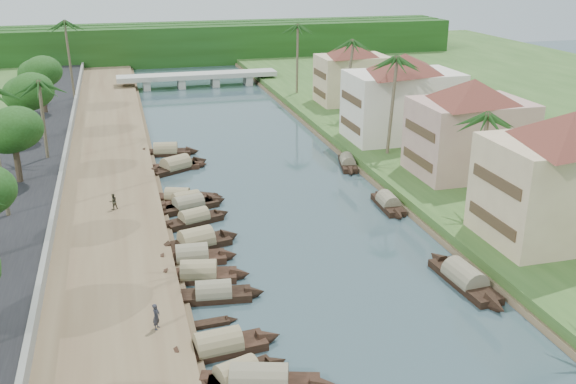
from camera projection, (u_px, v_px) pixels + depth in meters
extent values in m
plane|color=#33474D|center=(322.00, 266.00, 49.05)|extent=(220.00, 220.00, 0.00)
cube|color=brown|center=(106.00, 192.00, 63.12)|extent=(10.00, 180.00, 0.80)
cube|color=#2D4E1F|center=(429.00, 162.00, 71.53)|extent=(16.00, 180.00, 1.20)
cube|color=black|center=(13.00, 197.00, 60.96)|extent=(8.00, 180.00, 1.40)
cube|color=gray|center=(60.00, 186.00, 61.77)|extent=(0.40, 180.00, 1.10)
cube|color=#18350E|center=(183.00, 47.00, 133.55)|extent=(120.00, 4.00, 8.00)
cube|color=#18350E|center=(180.00, 44.00, 138.07)|extent=(120.00, 4.00, 8.00)
cube|color=#18350E|center=(178.00, 41.00, 142.59)|extent=(120.00, 4.00, 8.00)
cube|color=#A7A79C|center=(198.00, 76.00, 113.45)|extent=(28.00, 4.00, 0.80)
cube|color=#A7A79C|center=(146.00, 84.00, 111.66)|extent=(1.20, 3.50, 1.80)
cube|color=#A7A79C|center=(181.00, 83.00, 113.11)|extent=(1.20, 3.50, 1.80)
cube|color=#A7A79C|center=(215.00, 81.00, 114.57)|extent=(1.20, 3.50, 1.80)
cube|color=#A7A79C|center=(248.00, 79.00, 116.02)|extent=(1.20, 3.50, 1.80)
cube|color=beige|center=(563.00, 189.00, 50.02)|extent=(12.00, 8.00, 8.00)
pyramid|color=brown|center=(573.00, 126.00, 48.23)|extent=(14.85, 14.85, 2.20)
cube|color=#483421|center=(492.00, 220.00, 49.26)|extent=(0.10, 6.40, 0.90)
cube|color=#483421|center=(496.00, 181.00, 48.13)|extent=(0.10, 6.40, 0.90)
cube|color=tan|center=(469.00, 137.00, 64.82)|extent=(11.00, 8.00, 7.50)
pyramid|color=brown|center=(474.00, 90.00, 63.11)|extent=(14.11, 14.11, 2.20)
cube|color=#483421|center=(417.00, 159.00, 64.13)|extent=(0.10, 6.40, 0.90)
cube|color=#483421|center=(420.00, 130.00, 63.08)|extent=(0.10, 6.40, 0.90)
cube|color=silver|center=(402.00, 106.00, 77.15)|extent=(13.00, 8.00, 8.00)
pyramid|color=brown|center=(405.00, 63.00, 75.35)|extent=(15.59, 15.59, 2.20)
cube|color=#483421|center=(350.00, 125.00, 76.26)|extent=(0.10, 6.40, 0.90)
cube|color=#483421|center=(351.00, 99.00, 75.14)|extent=(0.10, 6.40, 0.90)
cube|color=beige|center=(352.00, 79.00, 95.65)|extent=(10.00, 7.00, 7.00)
pyramid|color=brown|center=(353.00, 48.00, 94.03)|extent=(12.62, 12.62, 2.20)
cube|color=#483421|center=(319.00, 93.00, 95.04)|extent=(0.10, 5.60, 0.90)
cube|color=#483421|center=(320.00, 74.00, 94.06)|extent=(0.10, 5.60, 0.90)
cylinder|color=gray|center=(259.00, 382.00, 34.93)|extent=(5.49, 3.53, 2.16)
cube|color=black|center=(237.00, 380.00, 35.69)|extent=(5.03, 3.07, 0.70)
cone|color=black|center=(277.00, 363.00, 37.01)|extent=(1.79, 1.87, 1.67)
cylinder|color=#8B7D58|center=(237.00, 374.00, 35.56)|extent=(3.99, 2.79, 1.76)
cube|color=black|center=(218.00, 350.00, 38.42)|extent=(5.97, 2.41, 0.70)
cone|color=black|center=(269.00, 338.00, 39.47)|extent=(1.83, 1.80, 1.82)
cone|color=black|center=(165.00, 360.00, 37.31)|extent=(1.83, 1.80, 1.82)
cylinder|color=#8B7D58|center=(218.00, 344.00, 38.29)|extent=(4.61, 2.34, 1.89)
cube|color=black|center=(214.00, 297.00, 44.31)|extent=(5.36, 2.26, 0.70)
cone|color=black|center=(255.00, 293.00, 44.66)|extent=(1.66, 1.66, 1.66)
cone|color=black|center=(171.00, 299.00, 43.89)|extent=(1.66, 1.66, 1.66)
cylinder|color=gray|center=(214.00, 292.00, 44.17)|extent=(4.15, 2.18, 1.72)
cube|color=black|center=(199.00, 277.00, 46.99)|extent=(5.75, 2.87, 0.70)
cone|color=black|center=(241.00, 275.00, 47.16)|extent=(1.88, 1.95, 1.85)
cone|color=black|center=(157.00, 278.00, 46.76)|extent=(1.88, 1.95, 1.85)
cylinder|color=#8B7D58|center=(199.00, 272.00, 46.86)|extent=(4.49, 2.70, 1.94)
cube|color=black|center=(197.00, 245.00, 52.14)|extent=(5.83, 3.43, 0.70)
cone|color=black|center=(231.00, 236.00, 53.52)|extent=(2.05, 2.25, 2.07)
cone|color=black|center=(161.00, 252.00, 50.70)|extent=(2.05, 2.25, 2.07)
cylinder|color=#8B7D58|center=(196.00, 241.00, 52.01)|extent=(4.60, 3.18, 2.20)
cube|color=black|center=(192.00, 260.00, 49.61)|extent=(5.26, 2.14, 0.70)
cone|color=black|center=(229.00, 256.00, 50.12)|extent=(1.60, 1.75, 1.83)
cone|color=black|center=(155.00, 262.00, 49.04)|extent=(1.60, 1.75, 1.83)
cylinder|color=gray|center=(192.00, 256.00, 49.47)|extent=(4.04, 2.15, 1.92)
cube|color=black|center=(194.00, 221.00, 56.67)|extent=(5.35, 3.18, 0.70)
cone|color=black|center=(223.00, 214.00, 58.13)|extent=(1.86, 1.84, 1.61)
cone|color=black|center=(165.00, 228.00, 55.16)|extent=(1.86, 1.84, 1.61)
cylinder|color=#8B7D58|center=(194.00, 218.00, 56.54)|extent=(4.23, 2.85, 1.67)
cube|color=black|center=(187.00, 205.00, 60.34)|extent=(5.34, 2.92, 0.70)
cone|color=black|center=(215.00, 199.00, 61.51)|extent=(1.81, 1.97, 1.85)
cone|color=black|center=(158.00, 209.00, 59.10)|extent=(1.81, 1.97, 1.85)
cylinder|color=#8B7D58|center=(187.00, 201.00, 60.20)|extent=(4.19, 2.74, 1.96)
cube|color=black|center=(189.00, 208.00, 59.71)|extent=(5.81, 3.17, 0.70)
cone|color=black|center=(219.00, 201.00, 61.19)|extent=(1.94, 1.88, 1.67)
cone|color=black|center=(157.00, 214.00, 58.17)|extent=(1.94, 1.88, 1.67)
cylinder|color=gray|center=(189.00, 204.00, 59.58)|extent=(4.57, 2.86, 1.73)
cube|color=black|center=(178.00, 199.00, 61.73)|extent=(5.01, 3.03, 0.70)
cone|color=black|center=(205.00, 199.00, 61.53)|extent=(1.76, 1.77, 1.56)
cone|color=black|center=(151.00, 198.00, 61.88)|extent=(1.76, 1.77, 1.56)
cylinder|color=#8B7D58|center=(177.00, 196.00, 61.60)|extent=(3.96, 2.72, 1.62)
cube|color=black|center=(176.00, 169.00, 70.46)|extent=(6.39, 4.76, 0.70)
cone|color=black|center=(201.00, 161.00, 72.62)|extent=(2.46, 2.51, 2.09)
cone|color=black|center=(149.00, 175.00, 68.25)|extent=(2.46, 2.51, 2.09)
cylinder|color=#8B7D58|center=(176.00, 165.00, 70.33)|extent=(5.16, 4.14, 2.19)
cube|color=black|center=(175.00, 167.00, 70.85)|extent=(5.25, 1.58, 0.70)
cone|color=black|center=(201.00, 165.00, 71.46)|extent=(1.51, 1.34, 1.47)
cone|color=black|center=(148.00, 169.00, 70.18)|extent=(1.51, 1.34, 1.47)
cylinder|color=gray|center=(175.00, 164.00, 70.72)|extent=(4.02, 1.61, 1.51)
cube|color=black|center=(166.00, 153.00, 75.85)|extent=(5.96, 2.68, 0.70)
cone|color=black|center=(193.00, 152.00, 76.17)|extent=(1.88, 1.90, 1.87)
cone|color=black|center=(138.00, 154.00, 75.47)|extent=(1.88, 1.90, 1.87)
cylinder|color=#8B7D58|center=(166.00, 150.00, 75.71)|extent=(4.62, 2.56, 1.94)
cube|color=black|center=(464.00, 282.00, 46.29)|extent=(2.41, 6.97, 0.70)
cone|color=black|center=(436.00, 259.00, 49.64)|extent=(1.88, 2.05, 1.97)
cone|color=black|center=(496.00, 307.00, 42.89)|extent=(1.88, 2.05, 1.97)
cylinder|color=gray|center=(465.00, 277.00, 46.16)|extent=(2.38, 5.36, 2.02)
cube|color=black|center=(388.00, 205.00, 60.24)|extent=(1.87, 5.23, 0.70)
cone|color=black|center=(378.00, 194.00, 62.83)|extent=(1.54, 1.55, 1.64)
cone|color=black|center=(399.00, 216.00, 57.59)|extent=(1.54, 1.55, 1.64)
cylinder|color=gray|center=(388.00, 202.00, 60.11)|extent=(1.88, 4.01, 1.70)
cube|color=black|center=(348.00, 165.00, 71.78)|extent=(2.71, 5.60, 0.70)
cone|color=black|center=(344.00, 156.00, 74.55)|extent=(1.69, 1.80, 1.56)
cone|color=black|center=(351.00, 173.00, 68.95)|extent=(1.69, 1.80, 1.56)
cylinder|color=gray|center=(348.00, 161.00, 71.65)|extent=(2.48, 4.37, 1.60)
cube|color=black|center=(203.00, 325.00, 41.17)|extent=(3.43, 0.94, 0.35)
cone|color=black|center=(232.00, 320.00, 41.72)|extent=(0.89, 0.80, 0.75)
cone|color=black|center=(173.00, 330.00, 40.61)|extent=(0.89, 0.80, 0.75)
cube|color=black|center=(199.00, 194.00, 63.30)|extent=(3.62, 2.53, 0.35)
cone|color=black|center=(219.00, 196.00, 62.78)|extent=(1.19, 1.12, 0.75)
cone|color=black|center=(179.00, 192.00, 63.81)|extent=(1.19, 1.12, 0.75)
cylinder|color=brown|center=(480.00, 162.00, 55.79)|extent=(0.78, 0.36, 8.49)
sphere|color=#1C4517|center=(485.00, 116.00, 54.36)|extent=(3.20, 3.20, 3.20)
cylinder|color=brown|center=(391.00, 106.00, 70.59)|extent=(0.92, 0.36, 10.85)
sphere|color=#1C4517|center=(393.00, 58.00, 68.76)|extent=(3.20, 3.20, 3.20)
cylinder|color=brown|center=(346.00, 79.00, 86.48)|extent=(1.54, 0.36, 10.40)
sphere|color=#1C4517|center=(347.00, 42.00, 84.72)|extent=(3.20, 3.20, 3.20)
cylinder|color=brown|center=(43.00, 120.00, 68.82)|extent=(0.49, 0.36, 8.42)
sphere|color=#1C4517|center=(38.00, 83.00, 67.40)|extent=(3.20, 3.20, 3.20)
cylinder|color=brown|center=(297.00, 59.00, 101.56)|extent=(0.49, 0.36, 10.77)
sphere|color=#1C4517|center=(297.00, 26.00, 99.74)|extent=(3.20, 3.20, 3.20)
cylinder|color=brown|center=(70.00, 60.00, 96.84)|extent=(0.56, 0.36, 11.60)
sphere|color=#1C4517|center=(65.00, 22.00, 94.88)|extent=(3.20, 3.20, 3.20)
cylinder|color=#493B29|center=(18.00, 164.00, 62.38)|extent=(0.60, 0.60, 3.59)
ellipsoid|color=#18350E|center=(12.00, 130.00, 61.17)|extent=(5.10, 5.10, 4.19)
cylinder|color=#493B29|center=(33.00, 124.00, 76.29)|extent=(0.60, 0.60, 3.96)
ellipsoid|color=#18350E|center=(29.00, 93.00, 74.96)|extent=(5.10, 5.10, 4.19)
cylinder|color=#493B29|center=(44.00, 99.00, 89.56)|extent=(0.60, 0.60, 3.81)
ellipsoid|color=#18350E|center=(41.00, 73.00, 88.28)|extent=(5.14, 5.14, 4.23)
cylinder|color=#493B29|center=(425.00, 114.00, 82.47)|extent=(0.60, 0.60, 3.60)
ellipsoid|color=#18350E|center=(427.00, 88.00, 81.26)|extent=(4.13, 4.13, 3.39)
imported|color=#282830|center=(156.00, 316.00, 39.20)|extent=(0.64, 0.74, 1.71)
imported|color=#333123|center=(113.00, 201.00, 57.54)|extent=(0.89, 0.81, 1.48)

